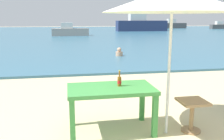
{
  "coord_description": "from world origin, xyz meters",
  "views": [
    {
      "loc": [
        -1.46,
        -2.86,
        1.85
      ],
      "look_at": [
        -0.39,
        3.0,
        0.6
      ],
      "focal_mm": 39.26,
      "sensor_mm": 36.0,
      "label": 1
    }
  ],
  "objects_px": {
    "beer_bottle_amber": "(119,80)",
    "side_table_wood": "(192,111)",
    "boat_fishing_trawler": "(173,25)",
    "patio_umbrella": "(172,0)",
    "picnic_table_green": "(111,94)",
    "swimmer_person": "(119,53)",
    "boat_ferry": "(70,31)",
    "boat_barge": "(220,26)",
    "boat_tanker": "(141,24)"
  },
  "relations": [
    {
      "from": "beer_bottle_amber",
      "to": "side_table_wood",
      "type": "xyz_separation_m",
      "value": [
        1.17,
        -0.3,
        -0.5
      ]
    },
    {
      "from": "boat_fishing_trawler",
      "to": "patio_umbrella",
      "type": "bearing_deg",
      "value": -114.08
    },
    {
      "from": "patio_umbrella",
      "to": "boat_fishing_trawler",
      "type": "distance_m",
      "value": 45.28
    },
    {
      "from": "picnic_table_green",
      "to": "swimmer_person",
      "type": "bearing_deg",
      "value": 77.11
    },
    {
      "from": "patio_umbrella",
      "to": "swimmer_person",
      "type": "relative_size",
      "value": 5.61
    },
    {
      "from": "picnic_table_green",
      "to": "boat_ferry",
      "type": "bearing_deg",
      "value": 91.0
    },
    {
      "from": "beer_bottle_amber",
      "to": "boat_fishing_trawler",
      "type": "height_order",
      "value": "boat_fishing_trawler"
    },
    {
      "from": "boat_barge",
      "to": "beer_bottle_amber",
      "type": "bearing_deg",
      "value": -125.64
    },
    {
      "from": "picnic_table_green",
      "to": "boat_tanker",
      "type": "distance_m",
      "value": 33.29
    },
    {
      "from": "beer_bottle_amber",
      "to": "swimmer_person",
      "type": "xyz_separation_m",
      "value": [
        1.63,
        7.74,
        -0.61
      ]
    },
    {
      "from": "boat_ferry",
      "to": "boat_fishing_trawler",
      "type": "xyz_separation_m",
      "value": [
        19.75,
        18.18,
        0.13
      ]
    },
    {
      "from": "patio_umbrella",
      "to": "boat_tanker",
      "type": "bearing_deg",
      "value": 73.94
    },
    {
      "from": "swimmer_person",
      "to": "boat_barge",
      "type": "distance_m",
      "value": 38.39
    },
    {
      "from": "boat_barge",
      "to": "boat_tanker",
      "type": "height_order",
      "value": "boat_tanker"
    },
    {
      "from": "patio_umbrella",
      "to": "boat_tanker",
      "type": "height_order",
      "value": "boat_tanker"
    },
    {
      "from": "beer_bottle_amber",
      "to": "boat_ferry",
      "type": "height_order",
      "value": "boat_ferry"
    },
    {
      "from": "patio_umbrella",
      "to": "side_table_wood",
      "type": "height_order",
      "value": "patio_umbrella"
    },
    {
      "from": "picnic_table_green",
      "to": "boat_fishing_trawler",
      "type": "distance_m",
      "value": 45.41
    },
    {
      "from": "patio_umbrella",
      "to": "boat_fishing_trawler",
      "type": "xyz_separation_m",
      "value": [
        18.47,
        41.32,
        -1.41
      ]
    },
    {
      "from": "patio_umbrella",
      "to": "boat_barge",
      "type": "relative_size",
      "value": 0.62
    },
    {
      "from": "picnic_table_green",
      "to": "boat_fishing_trawler",
      "type": "height_order",
      "value": "boat_fishing_trawler"
    },
    {
      "from": "beer_bottle_amber",
      "to": "boat_fishing_trawler",
      "type": "relative_size",
      "value": 0.05
    },
    {
      "from": "picnic_table_green",
      "to": "boat_barge",
      "type": "distance_m",
      "value": 45.62
    },
    {
      "from": "boat_barge",
      "to": "swimmer_person",
      "type": "bearing_deg",
      "value": -130.39
    },
    {
      "from": "boat_ferry",
      "to": "boat_barge",
      "type": "xyz_separation_m",
      "value": [
        27.06,
        14.12,
        -0.01
      ]
    },
    {
      "from": "patio_umbrella",
      "to": "boat_fishing_trawler",
      "type": "height_order",
      "value": "patio_umbrella"
    },
    {
      "from": "picnic_table_green",
      "to": "boat_barge",
      "type": "bearing_deg",
      "value": 54.24
    },
    {
      "from": "swimmer_person",
      "to": "boat_ferry",
      "type": "relative_size",
      "value": 0.11
    },
    {
      "from": "side_table_wood",
      "to": "boat_barge",
      "type": "height_order",
      "value": "boat_barge"
    },
    {
      "from": "patio_umbrella",
      "to": "boat_tanker",
      "type": "distance_m",
      "value": 33.27
    },
    {
      "from": "beer_bottle_amber",
      "to": "boat_ferry",
      "type": "bearing_deg",
      "value": 91.37
    },
    {
      "from": "picnic_table_green",
      "to": "patio_umbrella",
      "type": "xyz_separation_m",
      "value": [
        0.88,
        -0.24,
        1.47
      ]
    },
    {
      "from": "swimmer_person",
      "to": "picnic_table_green",
      "type": "bearing_deg",
      "value": -102.89
    },
    {
      "from": "swimmer_person",
      "to": "boat_fishing_trawler",
      "type": "xyz_separation_m",
      "value": [
        17.57,
        33.3,
        0.47
      ]
    },
    {
      "from": "side_table_wood",
      "to": "boat_barge",
      "type": "xyz_separation_m",
      "value": [
        25.34,
        37.28,
        0.21
      ]
    },
    {
      "from": "side_table_wood",
      "to": "patio_umbrella",
      "type": "bearing_deg",
      "value": 177.69
    },
    {
      "from": "patio_umbrella",
      "to": "boat_tanker",
      "type": "xyz_separation_m",
      "value": [
        9.2,
        31.96,
        -1.07
      ]
    },
    {
      "from": "boat_barge",
      "to": "boat_fishing_trawler",
      "type": "bearing_deg",
      "value": 150.94
    },
    {
      "from": "picnic_table_green",
      "to": "beer_bottle_amber",
      "type": "relative_size",
      "value": 5.28
    },
    {
      "from": "picnic_table_green",
      "to": "beer_bottle_amber",
      "type": "bearing_deg",
      "value": 17.37
    },
    {
      "from": "picnic_table_green",
      "to": "beer_bottle_amber",
      "type": "distance_m",
      "value": 0.26
    },
    {
      "from": "picnic_table_green",
      "to": "side_table_wood",
      "type": "xyz_separation_m",
      "value": [
        1.31,
        -0.26,
        -0.3
      ]
    },
    {
      "from": "beer_bottle_amber",
      "to": "boat_ferry",
      "type": "distance_m",
      "value": 22.86
    },
    {
      "from": "swimmer_person",
      "to": "side_table_wood",
      "type": "bearing_deg",
      "value": -93.33
    },
    {
      "from": "boat_tanker",
      "to": "boat_barge",
      "type": "bearing_deg",
      "value": 17.73
    },
    {
      "from": "swimmer_person",
      "to": "boat_tanker",
      "type": "bearing_deg",
      "value": 70.88
    },
    {
      "from": "swimmer_person",
      "to": "boat_tanker",
      "type": "xyz_separation_m",
      "value": [
        8.3,
        23.94,
        0.81
      ]
    },
    {
      "from": "patio_umbrella",
      "to": "swimmer_person",
      "type": "height_order",
      "value": "patio_umbrella"
    },
    {
      "from": "picnic_table_green",
      "to": "boat_ferry",
      "type": "height_order",
      "value": "boat_ferry"
    },
    {
      "from": "boat_tanker",
      "to": "boat_fishing_trawler",
      "type": "relative_size",
      "value": 1.53
    }
  ]
}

